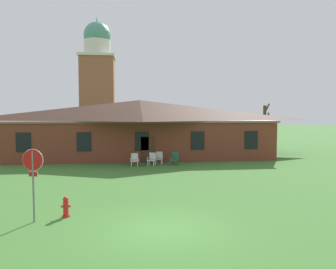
# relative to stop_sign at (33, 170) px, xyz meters

# --- Properties ---
(ground_plane) EXTENTS (200.00, 200.00, 0.00)m
(ground_plane) POSITION_rel_stop_sign_xyz_m (4.56, -1.38, -1.91)
(ground_plane) COLOR #3D702D
(brick_building) EXTENTS (23.70, 10.40, 5.24)m
(brick_building) POSITION_rel_stop_sign_xyz_m (4.56, 19.26, 0.76)
(brick_building) COLOR brown
(brick_building) RESTS_ON ground
(dome_tower) EXTENTS (5.18, 5.18, 18.15)m
(dome_tower) POSITION_rel_stop_sign_xyz_m (-0.89, 37.73, 6.34)
(dome_tower) COLOR #93563D
(dome_tower) RESTS_ON ground
(stop_sign) EXTENTS (0.78, 0.24, 2.69)m
(stop_sign) POSITION_rel_stop_sign_xyz_m (0.00, 0.00, 0.00)
(stop_sign) COLOR slate
(stop_sign) RESTS_ON ground
(lawn_chair_by_porch) EXTENTS (0.66, 0.68, 0.96)m
(lawn_chair_by_porch) POSITION_rel_stop_sign_xyz_m (3.93, 12.71, -1.41)
(lawn_chair_by_porch) COLOR silver
(lawn_chair_by_porch) RESTS_ON ground
(lawn_chair_near_door) EXTENTS (0.77, 0.82, 0.96)m
(lawn_chair_near_door) POSITION_rel_stop_sign_xyz_m (5.27, 12.96, -1.41)
(lawn_chair_near_door) COLOR white
(lawn_chair_near_door) RESTS_ON ground
(lawn_chair_left_end) EXTENTS (0.74, 0.78, 0.96)m
(lawn_chair_left_end) POSITION_rel_stop_sign_xyz_m (5.88, 13.56, -1.41)
(lawn_chair_left_end) COLOR silver
(lawn_chair_left_end) RESTS_ON ground
(lawn_chair_middle) EXTENTS (0.81, 0.85, 0.96)m
(lawn_chair_middle) POSITION_rel_stop_sign_xyz_m (7.04, 12.99, -1.41)
(lawn_chair_middle) COLOR #28704C
(lawn_chair_middle) RESTS_ON ground
(bare_tree_beside_building) EXTENTS (1.36, 1.21, 5.09)m
(bare_tree_beside_building) POSITION_rel_stop_sign_xyz_m (18.52, 22.81, 0.70)
(bare_tree_beside_building) COLOR brown
(bare_tree_beside_building) RESTS_ON ground
(fire_hydrant) EXTENTS (0.36, 0.28, 0.79)m
(fire_hydrant) POSITION_rel_stop_sign_xyz_m (1.04, 0.49, -1.54)
(fire_hydrant) COLOR red
(fire_hydrant) RESTS_ON ground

